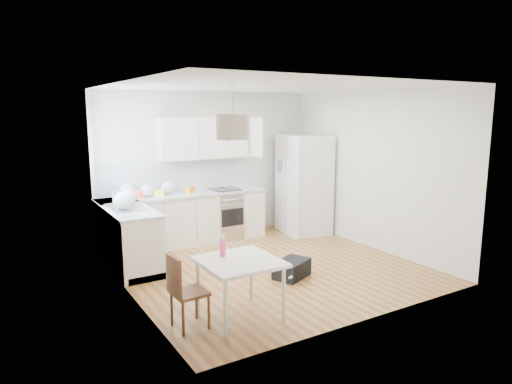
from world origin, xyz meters
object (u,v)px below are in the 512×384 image
Objects in this scene: refrigerator at (304,184)px; gym_bag at (292,269)px; dining_chair at (190,291)px; dining_table at (239,266)px.

gym_bag is at bearing -123.62° from refrigerator.
dining_chair is 2.00m from gym_bag.
dining_table is at bearing -130.66° from refrigerator.
dining_chair is (-0.60, 0.05, -0.19)m from dining_table.
dining_table is 0.63m from dining_chair.
refrigerator reaches higher than dining_table.
dining_chair is at bearing 175.74° from dining_table.
refrigerator reaches higher than gym_bag.
gym_bag is (1.26, 0.73, -0.49)m from dining_table.
refrigerator is at bearing 24.88° from gym_bag.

